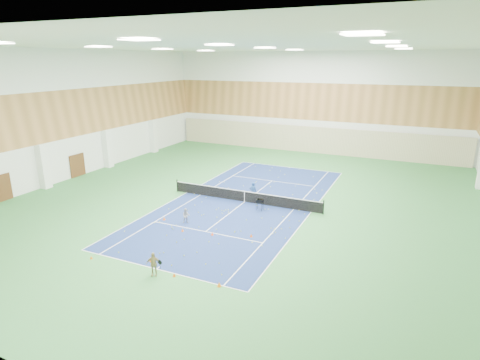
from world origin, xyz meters
name	(u,v)px	position (x,y,z in m)	size (l,w,h in m)	color
ground	(244,202)	(0.00, 0.00, 0.00)	(40.00, 40.00, 0.00)	#327539
room_shell	(245,128)	(0.00, 0.00, 6.00)	(36.00, 40.00, 12.00)	white
wood_cladding	(245,102)	(0.00, 0.00, 8.00)	(36.00, 40.00, 8.00)	#B07841
ceiling_light_grid	(245,47)	(0.00, 0.00, 11.92)	(21.40, 25.40, 0.06)	white
court_surface	(244,202)	(0.00, 0.00, 0.01)	(10.97, 23.77, 0.01)	navy
tennis_balls_scatter	(244,201)	(0.00, 0.00, 0.05)	(10.57, 22.77, 0.07)	#BDCE23
tennis_net	(245,196)	(0.00, 0.00, 0.55)	(12.80, 0.10, 1.10)	black
back_curtain	(310,140)	(0.00, 19.75, 1.60)	(35.40, 0.16, 3.20)	#C6B793
door_left_a	(1,188)	(-17.92, -8.00, 1.10)	(0.08, 1.80, 2.20)	#593319
door_left_b	(77,165)	(-17.92, 0.00, 1.10)	(0.08, 1.80, 2.20)	#593319
coach	(253,191)	(0.48, 0.60, 0.79)	(0.58, 0.38, 1.59)	navy
child_court	(186,216)	(-1.97, -5.65, 0.54)	(0.52, 0.41, 1.07)	#98979F
child_apron	(153,264)	(0.26, -12.46, 0.67)	(0.78, 0.32, 1.33)	tan
ball_cart	(260,205)	(1.78, -1.15, 0.44)	(0.51, 0.51, 0.88)	black
cone_svc_a	(164,218)	(-3.70, -5.86, 0.12)	(0.21, 0.21, 0.24)	#FF5C0D
cone_svc_b	(183,230)	(-1.42, -7.00, 0.10)	(0.19, 0.19, 0.21)	#FE650D
cone_svc_c	(212,234)	(0.67, -6.69, 0.11)	(0.20, 0.20, 0.22)	#FF450D
cone_svc_d	(251,235)	(3.10, -5.88, 0.11)	(0.20, 0.20, 0.22)	#E2560B
cone_base_a	(91,257)	(-4.14, -12.47, 0.09)	(0.17, 0.17, 0.19)	orange
cone_base_b	(151,260)	(-0.78, -11.33, 0.11)	(0.20, 0.20, 0.22)	#F7550D
cone_base_c	(174,275)	(1.32, -12.12, 0.10)	(0.18, 0.18, 0.20)	#F65F0C
cone_base_d	(219,284)	(3.94, -11.99, 0.13)	(0.23, 0.23, 0.25)	orange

